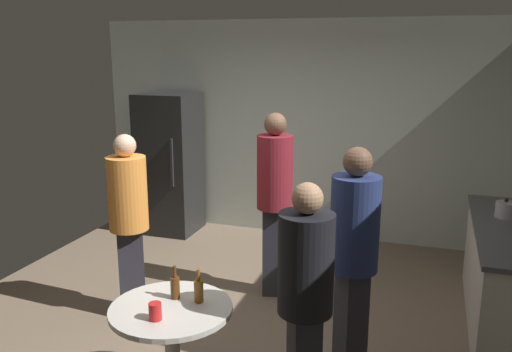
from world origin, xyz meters
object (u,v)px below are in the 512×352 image
person_in_maroon_shirt (275,191)px  person_in_orange_shirt (129,212)px  beer_bottle_amber (199,290)px  beer_bottle_brown (175,287)px  plastic_cup_red (155,311)px  foreground_table (171,322)px  kettle (506,210)px  person_in_navy_shirt (354,248)px  person_in_black_shirt (305,290)px  refrigerator (169,163)px

person_in_maroon_shirt → person_in_orange_shirt: (-1.09, -0.81, -0.08)m
beer_bottle_amber → person_in_orange_shirt: size_ratio=0.14×
beer_bottle_brown → plastic_cup_red: bearing=-87.2°
foreground_table → plastic_cup_red: plastic_cup_red is taller
kettle → beer_bottle_amber: 2.89m
person_in_navy_shirt → person_in_black_shirt: size_ratio=1.07×
person_in_black_shirt → plastic_cup_red: bearing=-11.6°
refrigerator → kettle: refrigerator is taller
refrigerator → beer_bottle_brown: size_ratio=7.83×
refrigerator → person_in_maroon_shirt: refrigerator is taller
foreground_table → person_in_orange_shirt: (-0.94, 1.05, 0.34)m
kettle → beer_bottle_amber: kettle is taller
person_in_orange_shirt → person_in_black_shirt: bearing=31.6°
refrigerator → foreground_table: 3.68m
beer_bottle_amber → foreground_table: bearing=-139.4°
person_in_maroon_shirt → person_in_black_shirt: bearing=8.7°
person_in_orange_shirt → person_in_navy_shirt: bearing=49.7°
plastic_cup_red → person_in_maroon_shirt: size_ratio=0.06×
beer_bottle_brown → person_in_orange_shirt: 1.31m
person_in_maroon_shirt → beer_bottle_amber: bearing=-13.6°
beer_bottle_brown → person_in_navy_shirt: person_in_navy_shirt is taller
beer_bottle_amber → person_in_black_shirt: bearing=-1.8°
person_in_navy_shirt → plastic_cup_red: bearing=3.6°
refrigerator → beer_bottle_amber: 3.63m
foreground_table → person_in_orange_shirt: bearing=131.6°
beer_bottle_brown → person_in_orange_shirt: (-0.91, 0.93, 0.15)m
beer_bottle_brown → person_in_maroon_shirt: 1.77m
person_in_navy_shirt → refrigerator: bearing=-79.0°
foreground_table → person_in_orange_shirt: size_ratio=0.48×
kettle → refrigerator: bearing=164.0°
beer_bottle_brown → beer_bottle_amber: bearing=0.9°
foreground_table → plastic_cup_red: (-0.01, -0.18, 0.16)m
foreground_table → person_in_black_shirt: 0.92m
beer_bottle_brown → person_in_navy_shirt: 1.25m
foreground_table → person_in_black_shirt: size_ratio=0.50×
refrigerator → person_in_maroon_shirt: 2.31m
foreground_table → beer_bottle_brown: (-0.03, 0.12, 0.19)m
plastic_cup_red → person_in_maroon_shirt: 2.07m
person_in_navy_shirt → person_in_black_shirt: (-0.20, -0.61, -0.07)m
refrigerator → person_in_maroon_shirt: size_ratio=1.01×
person_in_navy_shirt → person_in_orange_shirt: bearing=-45.8°
person_in_orange_shirt → beer_bottle_amber: bearing=18.8°
beer_bottle_amber → kettle: bearing=44.9°
kettle → plastic_cup_red: 3.22m
beer_bottle_amber → plastic_cup_red: 0.34m
person_in_orange_shirt → person_in_maroon_shirt: bearing=96.2°
plastic_cup_red → kettle: bearing=46.8°
beer_bottle_amber → plastic_cup_red: beer_bottle_amber is taller
refrigerator → person_in_navy_shirt: (2.74, -2.56, 0.11)m
beer_bottle_amber → plastic_cup_red: (-0.16, -0.30, -0.03)m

